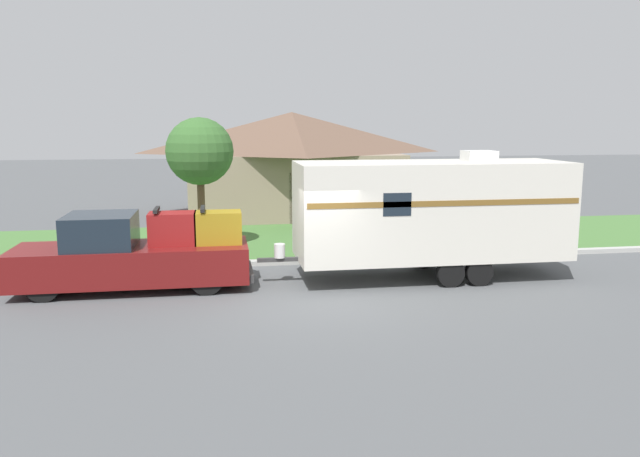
% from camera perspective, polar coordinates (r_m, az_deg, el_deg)
% --- Properties ---
extents(ground_plane, '(120.00, 120.00, 0.00)m').
position_cam_1_polar(ground_plane, '(14.71, -0.92, -6.47)').
color(ground_plane, '#515456').
extents(curb_strip, '(80.00, 0.30, 0.14)m').
position_cam_1_polar(curb_strip, '(18.29, -2.65, -3.04)').
color(curb_strip, '#ADADA8').
rests_on(curb_strip, ground_plane).
extents(lawn_strip, '(80.00, 7.00, 0.03)m').
position_cam_1_polar(lawn_strip, '(21.86, -3.77, -1.10)').
color(lawn_strip, '#477538').
rests_on(lawn_strip, ground_plane).
extents(house_across_street, '(9.76, 6.92, 4.56)m').
position_cam_1_polar(house_across_street, '(28.28, -2.57, 6.14)').
color(house_across_street, gray).
rests_on(house_across_street, ground_plane).
extents(pickup_truck, '(5.76, 1.91, 2.02)m').
position_cam_1_polar(pickup_truck, '(16.03, -16.59, -2.31)').
color(pickup_truck, black).
rests_on(pickup_truck, ground_plane).
extents(travel_trailer, '(8.14, 2.39, 3.36)m').
position_cam_1_polar(travel_trailer, '(16.68, 10.14, 1.68)').
color(travel_trailer, black).
rests_on(travel_trailer, ground_plane).
extents(mailbox, '(0.48, 0.20, 1.32)m').
position_cam_1_polar(mailbox, '(18.65, -8.34, 0.07)').
color(mailbox, brown).
rests_on(mailbox, ground_plane).
extents(tree_in_yard, '(2.16, 2.16, 4.26)m').
position_cam_1_polar(tree_in_yard, '(20.42, -10.95, 6.87)').
color(tree_in_yard, brown).
rests_on(tree_in_yard, ground_plane).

